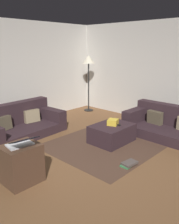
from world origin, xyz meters
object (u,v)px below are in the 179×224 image
at_px(tv_remote, 117,125).
at_px(side_table, 22,164).
at_px(ottoman, 112,133).
at_px(couch_right, 169,125).
at_px(couch_left, 20,124).
at_px(gift_box, 113,122).
at_px(laptop, 22,143).
at_px(corner_lamp, 89,64).
at_px(book_stack, 129,164).

height_order(tv_remote, side_table, side_table).
relative_size(ottoman, tv_remote, 5.45).
xyz_separation_m(couch_right, tv_remote, (-1.03, 0.66, 0.12)).
xyz_separation_m(couch_left, tv_remote, (1.18, -1.86, 0.12)).
xyz_separation_m(couch_left, ottoman, (1.11, -1.78, -0.07)).
distance_m(couch_left, ottoman, 2.10).
height_order(gift_box, laptop, laptop).
relative_size(couch_right, gift_box, 8.43).
bearing_deg(ottoman, gift_box, -8.26).
height_order(tv_remote, corner_lamp, corner_lamp).
bearing_deg(gift_box, side_table, 179.57).
xyz_separation_m(tv_remote, side_table, (-2.20, 0.09, -0.09)).
xyz_separation_m(couch_right, book_stack, (-1.74, -0.13, -0.23)).
bearing_deg(tv_remote, couch_left, 116.67).
distance_m(couch_right, ottoman, 1.32).
xyz_separation_m(gift_box, corner_lamp, (1.49, 2.11, 1.02)).
bearing_deg(gift_box, corner_lamp, 54.84).
bearing_deg(couch_right, laptop, 78.93).
height_order(ottoman, side_table, side_table).
bearing_deg(gift_box, couch_left, 122.44).
height_order(couch_right, book_stack, couch_right).
xyz_separation_m(ottoman, book_stack, (-0.64, -0.87, -0.15)).
relative_size(couch_left, book_stack, 6.49).
bearing_deg(laptop, gift_box, 1.17).
xyz_separation_m(gift_box, side_table, (-2.15, 0.02, -0.14)).
distance_m(side_table, corner_lamp, 4.36).
xyz_separation_m(tv_remote, laptop, (-2.20, 0.03, 0.26)).
bearing_deg(tv_remote, corner_lamp, 50.86).
relative_size(gift_box, laptop, 0.49).
xyz_separation_m(gift_box, tv_remote, (0.04, -0.07, -0.05)).
bearing_deg(couch_left, corner_lamp, -176.44).
xyz_separation_m(couch_right, ottoman, (-1.10, 0.73, -0.08)).
height_order(gift_box, tv_remote, gift_box).
height_order(couch_left, corner_lamp, corner_lamp).
bearing_deg(gift_box, couch_right, -34.16).
bearing_deg(tv_remote, side_table, 171.95).
xyz_separation_m(couch_right, gift_box, (-1.08, 0.73, 0.17)).
bearing_deg(book_stack, gift_box, 52.67).
relative_size(book_stack, corner_lamp, 0.17).
bearing_deg(side_table, gift_box, -0.43).
bearing_deg(ottoman, book_stack, -126.33).
bearing_deg(corner_lamp, tv_remote, -123.43).
relative_size(side_table, laptop, 1.34).
bearing_deg(corner_lamp, laptop, -149.42).
bearing_deg(couch_left, ottoman, 118.46).
distance_m(couch_left, tv_remote, 2.20).
bearing_deg(couch_left, book_stack, 96.64).
bearing_deg(couch_left, side_table, 56.50).
relative_size(laptop, book_stack, 1.49).
bearing_deg(ottoman, tv_remote, -49.54).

